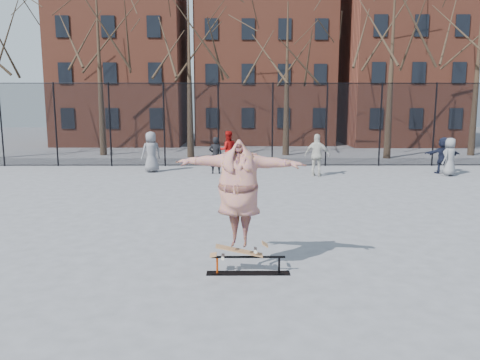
{
  "coord_description": "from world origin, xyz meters",
  "views": [
    {
      "loc": [
        -0.48,
        -9.56,
        3.03
      ],
      "look_at": [
        -0.42,
        1.5,
        1.2
      ],
      "focal_mm": 35.0,
      "sensor_mm": 36.0,
      "label": 1
    }
  ],
  "objects_px": {
    "bystander_red": "(228,150)",
    "bystander_extra": "(450,157)",
    "bystander_black": "(216,155)",
    "bystander_white": "(317,155)",
    "skate_rail": "(248,267)",
    "skateboard": "(239,253)",
    "skater": "(239,198)",
    "bystander_grey": "(151,152)",
    "bystander_navy": "(443,155)"
  },
  "relations": [
    {
      "from": "bystander_extra",
      "to": "bystander_white",
      "type": "bearing_deg",
      "value": -37.05
    },
    {
      "from": "skate_rail",
      "to": "bystander_red",
      "type": "xyz_separation_m",
      "value": [
        -0.64,
        13.54,
        0.75
      ]
    },
    {
      "from": "bystander_black",
      "to": "bystander_white",
      "type": "xyz_separation_m",
      "value": [
        4.26,
        -0.78,
        0.09
      ]
    },
    {
      "from": "bystander_extra",
      "to": "skater",
      "type": "bearing_deg",
      "value": 14.37
    },
    {
      "from": "skate_rail",
      "to": "bystander_black",
      "type": "relative_size",
      "value": 0.94
    },
    {
      "from": "bystander_black",
      "to": "skate_rail",
      "type": "bearing_deg",
      "value": 96.61
    },
    {
      "from": "bystander_grey",
      "to": "bystander_red",
      "type": "relative_size",
      "value": 1.02
    },
    {
      "from": "skater",
      "to": "bystander_extra",
      "type": "distance_m",
      "value": 14.43
    },
    {
      "from": "bystander_black",
      "to": "bystander_red",
      "type": "height_order",
      "value": "bystander_red"
    },
    {
      "from": "skateboard",
      "to": "skate_rail",
      "type": "bearing_deg",
      "value": -0.0
    },
    {
      "from": "bystander_navy",
      "to": "skater",
      "type": "bearing_deg",
      "value": 58.81
    },
    {
      "from": "bystander_grey",
      "to": "bystander_extra",
      "type": "distance_m",
      "value": 12.75
    },
    {
      "from": "bystander_black",
      "to": "bystander_extra",
      "type": "relative_size",
      "value": 1.0
    },
    {
      "from": "skater",
      "to": "bystander_red",
      "type": "bearing_deg",
      "value": 101.56
    },
    {
      "from": "skateboard",
      "to": "skater",
      "type": "height_order",
      "value": "skater"
    },
    {
      "from": "skate_rail",
      "to": "bystander_white",
      "type": "distance_m",
      "value": 11.76
    },
    {
      "from": "skate_rail",
      "to": "bystander_red",
      "type": "relative_size",
      "value": 0.85
    },
    {
      "from": "skater",
      "to": "bystander_extra",
      "type": "bearing_deg",
      "value": 61.64
    },
    {
      "from": "bystander_white",
      "to": "bystander_extra",
      "type": "relative_size",
      "value": 1.1
    },
    {
      "from": "skate_rail",
      "to": "skateboard",
      "type": "height_order",
      "value": "skateboard"
    },
    {
      "from": "skate_rail",
      "to": "skateboard",
      "type": "bearing_deg",
      "value": 180.0
    },
    {
      "from": "bystander_red",
      "to": "bystander_white",
      "type": "bearing_deg",
      "value": 136.01
    },
    {
      "from": "bystander_black",
      "to": "bystander_navy",
      "type": "distance_m",
      "value": 9.85
    },
    {
      "from": "bystander_black",
      "to": "bystander_white",
      "type": "relative_size",
      "value": 0.9
    },
    {
      "from": "bystander_grey",
      "to": "bystander_extra",
      "type": "height_order",
      "value": "bystander_grey"
    },
    {
      "from": "bystander_grey",
      "to": "bystander_white",
      "type": "xyz_separation_m",
      "value": [
        7.12,
        -1.23,
        -0.02
      ]
    },
    {
      "from": "bystander_white",
      "to": "bystander_navy",
      "type": "relative_size",
      "value": 1.11
    },
    {
      "from": "bystander_grey",
      "to": "bystander_black",
      "type": "xyz_separation_m",
      "value": [
        2.86,
        -0.45,
        -0.1
      ]
    },
    {
      "from": "skateboard",
      "to": "bystander_black",
      "type": "height_order",
      "value": "bystander_black"
    },
    {
      "from": "bystander_red",
      "to": "bystander_extra",
      "type": "xyz_separation_m",
      "value": [
        9.33,
        -2.17,
        -0.08
      ]
    },
    {
      "from": "skate_rail",
      "to": "bystander_grey",
      "type": "height_order",
      "value": "bystander_grey"
    },
    {
      "from": "skater",
      "to": "bystander_white",
      "type": "bearing_deg",
      "value": 83.33
    },
    {
      "from": "bystander_white",
      "to": "bystander_extra",
      "type": "bearing_deg",
      "value": -159.74
    },
    {
      "from": "skateboard",
      "to": "bystander_black",
      "type": "xyz_separation_m",
      "value": [
        -0.98,
        12.08,
        0.41
      ]
    },
    {
      "from": "skater",
      "to": "bystander_extra",
      "type": "xyz_separation_m",
      "value": [
        8.85,
        11.37,
        -0.58
      ]
    },
    {
      "from": "bystander_navy",
      "to": "bystander_red",
      "type": "bearing_deg",
      "value": -3.79
    },
    {
      "from": "skate_rail",
      "to": "bystander_navy",
      "type": "distance_m",
      "value": 14.91
    },
    {
      "from": "bystander_grey",
      "to": "bystander_white",
      "type": "distance_m",
      "value": 7.23
    },
    {
      "from": "bystander_grey",
      "to": "bystander_red",
      "type": "height_order",
      "value": "bystander_grey"
    },
    {
      "from": "bystander_white",
      "to": "bystander_red",
      "type": "bearing_deg",
      "value": -11.14
    },
    {
      "from": "skateboard",
      "to": "bystander_navy",
      "type": "relative_size",
      "value": 0.58
    },
    {
      "from": "skate_rail",
      "to": "bystander_red",
      "type": "distance_m",
      "value": 13.58
    },
    {
      "from": "skate_rail",
      "to": "bystander_white",
      "type": "bearing_deg",
      "value": 74.56
    },
    {
      "from": "bystander_extra",
      "to": "bystander_black",
      "type": "bearing_deg",
      "value": -41.86
    },
    {
      "from": "bystander_navy",
      "to": "bystander_extra",
      "type": "distance_m",
      "value": 0.7
    },
    {
      "from": "bystander_white",
      "to": "bystander_navy",
      "type": "bearing_deg",
      "value": -152.64
    },
    {
      "from": "bystander_extra",
      "to": "bystander_navy",
      "type": "bearing_deg",
      "value": -129.75
    },
    {
      "from": "bystander_grey",
      "to": "bystander_extra",
      "type": "xyz_separation_m",
      "value": [
        12.69,
        -1.16,
        -0.1
      ]
    },
    {
      "from": "bystander_red",
      "to": "bystander_extra",
      "type": "height_order",
      "value": "bystander_red"
    },
    {
      "from": "bystander_red",
      "to": "skate_rail",
      "type": "bearing_deg",
      "value": 79.44
    }
  ]
}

